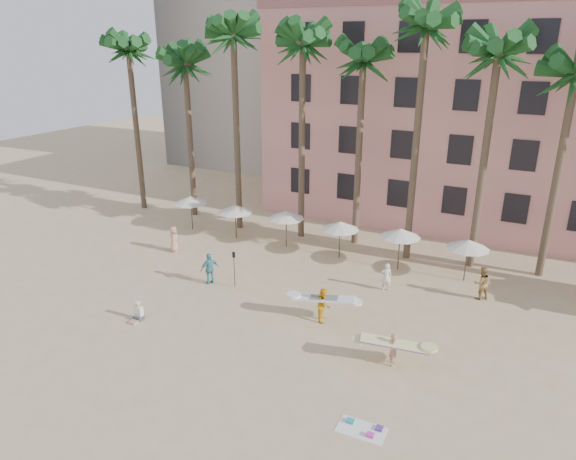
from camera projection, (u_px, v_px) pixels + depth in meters
The scene contains 10 objects.
ground at pixel (259, 359), 23.30m from camera, with size 120.00×120.00×0.00m, color #D1B789.
pink_hotel at pixel (505, 118), 39.31m from camera, with size 35.00×14.00×16.00m, color #F8A097.
palm_row at pixel (385, 51), 31.12m from camera, with size 44.40×5.40×16.30m.
umbrella_row at pixel (312, 220), 34.22m from camera, with size 22.50×2.70×2.73m.
beach_towel at pixel (363, 429), 19.04m from camera, with size 1.83×1.05×0.14m.
carrier_yellow at pixel (394, 347), 22.57m from camera, with size 3.08×1.50×1.55m.
carrier_white at pixel (324, 303), 26.18m from camera, with size 3.26×1.42×1.80m.
beachgoers at pixel (309, 266), 30.62m from camera, with size 20.64×6.39×1.92m.
paddle at pixel (234, 265), 29.58m from camera, with size 0.18×0.04×2.23m.
seated_man at pixel (138, 314), 26.39m from camera, with size 0.44×0.77×1.01m.
Camera 1 is at (10.13, -17.07, 13.60)m, focal length 32.00 mm.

